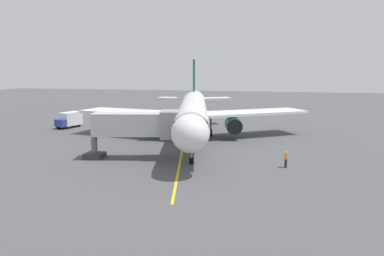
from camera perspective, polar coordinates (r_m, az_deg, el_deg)
name	(u,v)px	position (r m, az deg, el deg)	size (l,w,h in m)	color
ground_plane	(188,137)	(57.37, -0.61, -1.26)	(220.00, 220.00, 0.00)	#4C4C4F
apron_lead_in_line	(182,149)	(48.83, -1.42, -3.08)	(0.24, 40.00, 0.01)	yellow
airplane	(193,112)	(54.22, 0.13, 2.42)	(34.06, 40.06, 11.50)	white
jet_bridge	(144,125)	(43.49, -7.15, 0.39)	(11.51, 4.98, 5.40)	#B7B7BC
ground_crew_marshaller	(286,159)	(40.81, 13.68, -4.48)	(0.36, 0.46, 1.71)	#23232D
box_truck_near_nose	(69,120)	(68.75, -17.68, 1.19)	(3.14, 4.96, 2.62)	#2D3899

